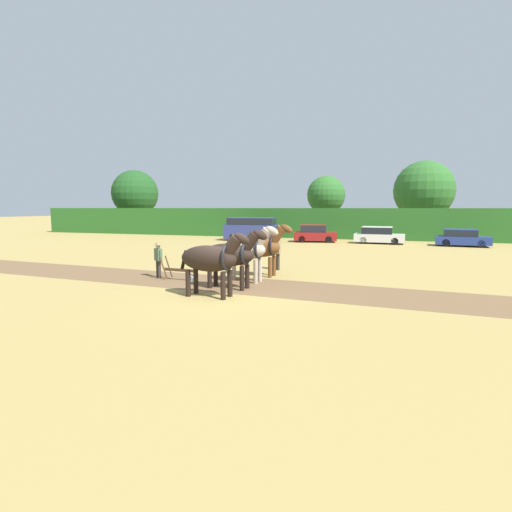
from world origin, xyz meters
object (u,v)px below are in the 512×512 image
(tree_left, at_px, (326,195))
(parked_car_left, at_px, (314,234))
(draft_horse_trail_left, at_px, (247,249))
(plow, at_px, (182,273))
(tree_far_left, at_px, (135,193))
(farmer_at_plow, at_px, (158,258))
(parked_car_center, at_px, (462,238))
(tree_center_left, at_px, (424,191))
(parked_car_center_left, at_px, (379,235))
(draft_horse_lead_right, at_px, (231,255))
(parked_van, at_px, (252,229))
(draft_horse_lead_left, at_px, (211,259))
(draft_horse_trail_right, at_px, (261,247))
(farmer_beside_team, at_px, (278,250))

(tree_left, bearing_deg, parked_car_left, -86.99)
(draft_horse_trail_left, relative_size, plow, 1.48)
(tree_far_left, distance_m, farmer_at_plow, 39.88)
(plow, distance_m, parked_car_center, 25.40)
(tree_center_left, relative_size, parked_car_center_left, 1.93)
(draft_horse_lead_right, xyz_separation_m, farmer_at_plow, (-4.04, 1.21, -0.42))
(farmer_at_plow, bearing_deg, draft_horse_lead_right, -72.52)
(plow, relative_size, parked_car_left, 0.43)
(draft_horse_lead_right, bearing_deg, parked_van, 110.70)
(tree_left, height_order, draft_horse_lead_left, tree_left)
(tree_center_left, relative_size, draft_horse_lead_left, 2.96)
(plow, relative_size, parked_car_center_left, 0.41)
(draft_horse_lead_right, distance_m, parked_car_center, 24.86)
(draft_horse_lead_right, height_order, draft_horse_trail_right, draft_horse_trail_right)
(draft_horse_lead_left, relative_size, parked_car_left, 0.68)
(draft_horse_trail_right, bearing_deg, farmer_at_plow, -151.87)
(tree_center_left, bearing_deg, draft_horse_lead_right, -105.25)
(draft_horse_lead_left, xyz_separation_m, farmer_at_plow, (-3.94, 2.79, -0.45))
(draft_horse_lead_left, height_order, farmer_beside_team, draft_horse_lead_left)
(draft_horse_lead_left, bearing_deg, draft_horse_lead_right, 89.62)
(tree_far_left, xyz_separation_m, draft_horse_lead_right, (27.69, -33.05, -3.77))
(draft_horse_lead_left, height_order, parked_car_center, draft_horse_lead_left)
(draft_horse_lead_left, bearing_deg, tree_left, 95.51)
(tree_center_left, xyz_separation_m, farmer_beside_team, (-8.80, -28.83, -4.03))
(farmer_beside_team, distance_m, parked_van, 18.25)
(plow, height_order, farmer_at_plow, farmer_at_plow)
(tree_center_left, xyz_separation_m, draft_horse_trail_left, (-9.18, -32.43, -3.65))
(tree_left, xyz_separation_m, draft_horse_lead_left, (1.19, -34.03, -3.22))
(tree_left, relative_size, farmer_beside_team, 3.94)
(draft_horse_trail_right, distance_m, farmer_at_plow, 4.68)
(draft_horse_lead_right, height_order, parked_car_center_left, draft_horse_lead_right)
(draft_horse_lead_right, xyz_separation_m, draft_horse_trail_left, (0.10, 1.58, 0.05))
(tree_center_left, xyz_separation_m, plow, (-11.96, -33.05, -4.72))
(draft_horse_lead_left, distance_m, draft_horse_trail_right, 4.74)
(tree_center_left, distance_m, parked_car_center_left, 13.07)
(tree_left, xyz_separation_m, farmer_at_plow, (-2.74, -31.24, -3.67))
(tree_left, relative_size, draft_horse_trail_left, 2.57)
(farmer_at_plow, relative_size, parked_car_center, 0.38)
(tree_center_left, bearing_deg, farmer_beside_team, -106.98)
(tree_left, xyz_separation_m, parked_car_center_left, (6.23, -9.99, -3.87))
(plow, distance_m, parked_car_center_left, 22.82)
(tree_left, relative_size, tree_center_left, 0.82)
(farmer_at_plow, distance_m, parked_car_center_left, 23.07)
(farmer_beside_team, distance_m, parked_car_center_left, 17.86)
(draft_horse_trail_right, height_order, plow, draft_horse_trail_right)
(tree_far_left, bearing_deg, draft_horse_lead_left, -51.46)
(farmer_beside_team, bearing_deg, draft_horse_trail_right, -128.03)
(tree_left, bearing_deg, plow, -92.52)
(draft_horse_lead_left, distance_m, parked_van, 24.43)
(draft_horse_lead_right, relative_size, plow, 1.60)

